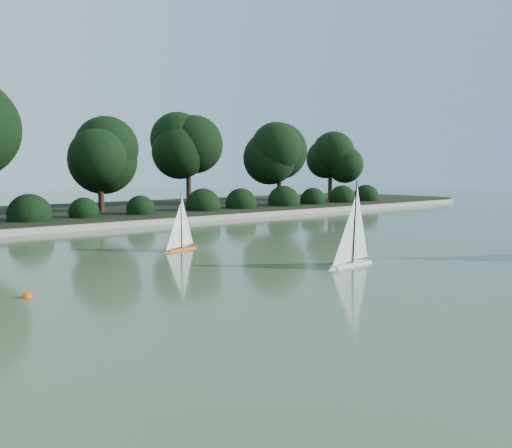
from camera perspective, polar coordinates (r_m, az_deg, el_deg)
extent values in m
plane|color=#3F5533|center=(8.14, 8.04, -6.10)|extent=(80.00, 80.00, 0.00)
cube|color=gray|center=(15.59, -17.22, -0.19)|extent=(40.00, 0.35, 0.18)
cube|color=black|center=(19.33, -21.78, 0.98)|extent=(40.00, 8.00, 0.30)
cylinder|color=black|center=(18.14, -17.27, 2.35)|extent=(0.20, 0.20, 1.26)
sphere|color=black|center=(18.12, -17.43, 7.33)|extent=(2.10, 2.10, 2.10)
cylinder|color=black|center=(20.59, -7.69, 3.62)|extent=(0.20, 0.20, 1.73)
sphere|color=black|center=(20.61, -7.78, 9.53)|extent=(2.80, 2.80, 2.80)
cylinder|color=black|center=(22.14, 2.67, 3.51)|extent=(0.20, 0.20, 1.48)
sphere|color=black|center=(22.14, 2.69, 8.35)|extent=(2.52, 2.52, 2.52)
cylinder|color=black|center=(25.41, 8.45, 3.69)|extent=(0.20, 0.20, 1.40)
sphere|color=black|center=(25.40, 8.51, 7.54)|extent=(2.24, 2.24, 2.24)
sphere|color=black|center=(15.78, -25.25, 0.89)|extent=(1.10, 1.10, 1.10)
sphere|color=black|center=(16.39, -18.47, 1.32)|extent=(1.10, 1.10, 1.10)
sphere|color=black|center=(17.22, -12.26, 1.70)|extent=(1.10, 1.10, 1.10)
sphere|color=black|center=(18.22, -6.67, 2.03)|extent=(1.10, 1.10, 1.10)
sphere|color=black|center=(19.38, -1.70, 2.30)|extent=(1.10, 1.10, 1.10)
sphere|color=black|center=(20.67, 2.67, 2.53)|extent=(1.10, 1.10, 1.10)
sphere|color=black|center=(22.07, 6.52, 2.72)|extent=(1.10, 1.10, 1.10)
sphere|color=black|center=(23.55, 9.89, 2.87)|extent=(1.10, 1.10, 1.10)
sphere|color=black|center=(25.10, 12.86, 3.00)|extent=(1.10, 1.10, 1.10)
cube|color=white|center=(9.20, 10.84, -4.45)|extent=(0.98, 0.23, 0.10)
cone|color=white|center=(8.76, 8.60, -4.93)|extent=(0.20, 0.20, 0.19)
cylinder|color=white|center=(9.58, 12.60, -4.06)|extent=(0.12, 0.12, 0.10)
cylinder|color=black|center=(9.13, 11.12, 0.54)|extent=(0.02, 0.02, 1.50)
cylinder|color=black|center=(9.39, 11.82, -3.60)|extent=(0.45, 0.03, 0.02)
cube|color=orange|center=(10.96, -8.59, -2.77)|extent=(0.81, 0.36, 0.08)
cone|color=orange|center=(10.64, -10.31, -3.07)|extent=(0.20, 0.20, 0.16)
cylinder|color=orange|center=(11.25, -7.19, -2.53)|extent=(0.12, 0.12, 0.08)
cylinder|color=black|center=(10.91, -8.50, 0.67)|extent=(0.02, 0.02, 1.24)
cylinder|color=black|center=(11.10, -7.83, -2.19)|extent=(0.36, 0.11, 0.01)
sphere|color=#E3400B|center=(7.50, -24.70, -7.65)|extent=(0.16, 0.16, 0.16)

